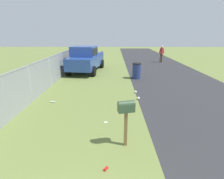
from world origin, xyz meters
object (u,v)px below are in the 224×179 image
(pickup_truck, at_px, (86,58))
(pedestrian, at_px, (162,53))
(mailbox, at_px, (126,110))
(trash_bin, at_px, (137,71))

(pickup_truck, height_order, pedestrian, pickup_truck)
(mailbox, bearing_deg, pickup_truck, 0.79)
(trash_bin, bearing_deg, mailbox, 170.90)
(pickup_truck, relative_size, pedestrian, 2.90)
(mailbox, distance_m, pedestrian, 15.55)
(pickup_truck, bearing_deg, mailbox, 21.82)
(mailbox, relative_size, trash_bin, 1.23)
(pickup_truck, height_order, trash_bin, pickup_truck)
(pedestrian, bearing_deg, pickup_truck, 116.77)
(pickup_truck, xyz_separation_m, trash_bin, (-2.25, -3.88, -0.54))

